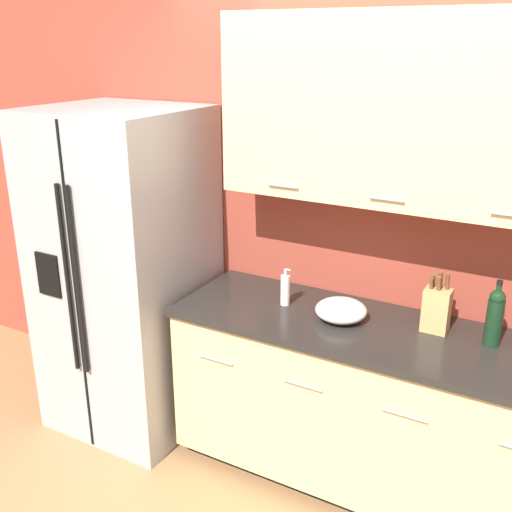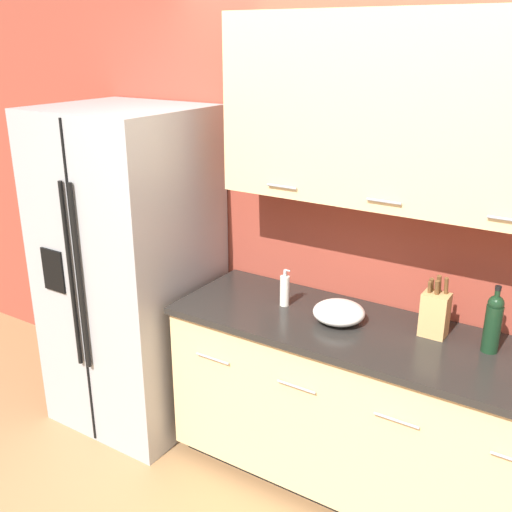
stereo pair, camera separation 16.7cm
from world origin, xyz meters
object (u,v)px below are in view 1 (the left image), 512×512
(knife_block, at_px, (436,309))
(wine_bottle, at_px, (495,316))
(mixing_bowl, at_px, (341,310))
(soap_dispenser, at_px, (285,290))
(refrigerator, at_px, (126,274))

(knife_block, relative_size, wine_bottle, 0.96)
(mixing_bowl, bearing_deg, soap_dispenser, 175.66)
(knife_block, relative_size, soap_dispenser, 1.49)
(wine_bottle, xyz_separation_m, mixing_bowl, (-0.69, -0.09, -0.09))
(wine_bottle, relative_size, soap_dispenser, 1.56)
(refrigerator, xyz_separation_m, wine_bottle, (1.99, 0.18, 0.12))
(wine_bottle, bearing_deg, mixing_bowl, -172.35)
(wine_bottle, bearing_deg, knife_block, 176.83)
(refrigerator, relative_size, soap_dispenser, 9.39)
(knife_block, xyz_separation_m, mixing_bowl, (-0.43, -0.11, -0.06))
(soap_dispenser, bearing_deg, mixing_bowl, -4.34)
(wine_bottle, xyz_separation_m, soap_dispenser, (-1.01, -0.07, -0.06))
(wine_bottle, height_order, soap_dispenser, wine_bottle)
(knife_block, distance_m, wine_bottle, 0.26)
(knife_block, bearing_deg, soap_dispenser, -173.73)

